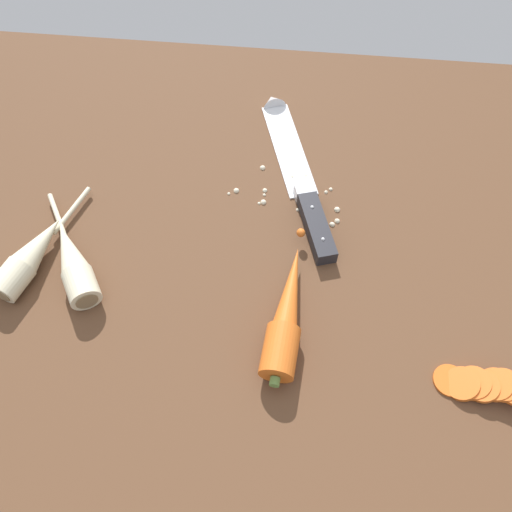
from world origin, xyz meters
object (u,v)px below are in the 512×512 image
(parsnip_front, at_px, (73,262))
(whole_carrot, at_px, (287,313))
(chefs_knife, at_px, (295,166))
(parsnip_mid_left, at_px, (31,255))
(carrot_slice_stack, at_px, (482,384))

(parsnip_front, bearing_deg, whole_carrot, -8.99)
(chefs_knife, distance_m, parsnip_front, 0.35)
(parsnip_front, distance_m, parsnip_mid_left, 0.06)
(chefs_knife, height_order, parsnip_front, parsnip_front)
(whole_carrot, xyz_separation_m, parsnip_front, (-0.29, 0.05, -0.00))
(parsnip_mid_left, bearing_deg, chefs_knife, 31.67)
(whole_carrot, bearing_deg, parsnip_mid_left, 171.79)
(chefs_knife, distance_m, carrot_slice_stack, 0.40)
(parsnip_front, bearing_deg, parsnip_mid_left, 175.63)
(chefs_knife, xyz_separation_m, whole_carrot, (0.01, -0.26, 0.01))
(parsnip_mid_left, bearing_deg, carrot_slice_stack, -10.94)
(carrot_slice_stack, bearing_deg, parsnip_front, 168.34)
(parsnip_mid_left, bearing_deg, parsnip_front, -4.37)
(parsnip_front, height_order, parsnip_mid_left, same)
(chefs_knife, height_order, whole_carrot, whole_carrot)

